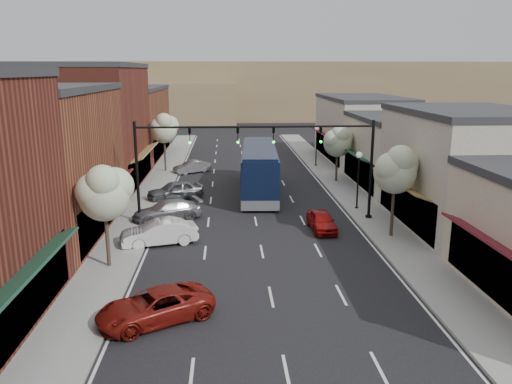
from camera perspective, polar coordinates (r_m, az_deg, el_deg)
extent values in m
plane|color=black|center=(27.37, 0.98, -8.28)|extent=(160.00, 160.00, 0.00)
cube|color=gray|center=(45.42, -11.48, 0.49)|extent=(2.80, 73.00, 0.15)
cube|color=gray|center=(46.15, 9.65, 0.78)|extent=(2.80, 73.00, 0.15)
cube|color=gray|center=(45.24, -9.72, 0.51)|extent=(0.25, 73.00, 0.17)
cube|color=gray|center=(45.86, 7.94, 0.76)|extent=(0.25, 73.00, 0.17)
cube|color=black|center=(20.97, -26.47, -12.18)|extent=(0.60, 11.90, 2.60)
cube|color=#1A412D|center=(20.09, -24.81, -8.46)|extent=(1.07, 9.80, 0.49)
cube|color=brown|center=(34.12, -24.57, 2.76)|extent=(9.00, 14.00, 9.00)
cube|color=#2D2D30|center=(33.65, -25.38, 10.64)|extent=(9.20, 14.10, 0.40)
cube|color=black|center=(33.47, -17.36, -1.91)|extent=(0.60, 11.90, 2.60)
cube|color=#57141D|center=(32.93, -16.19, 0.62)|extent=(1.07, 9.80, 0.49)
cube|color=maroon|center=(47.21, -18.69, 6.91)|extent=(9.00, 14.00, 10.50)
cube|color=#2D2D30|center=(46.95, -19.21, 13.52)|extent=(9.20, 14.10, 0.40)
cube|color=black|center=(46.83, -13.38, 2.69)|extent=(0.60, 11.90, 2.60)
cube|color=olive|center=(46.44, -12.51, 4.53)|extent=(1.07, 9.80, 0.49)
cube|color=brown|center=(62.84, -14.87, 7.55)|extent=(9.00, 18.00, 8.00)
cube|color=#2D2D30|center=(62.56, -15.11, 11.37)|extent=(9.20, 18.10, 0.40)
cube|color=black|center=(62.44, -10.94, 5.50)|extent=(0.60, 15.30, 2.60)
cube|color=#1A412D|center=(62.15, -10.26, 6.88)|extent=(1.07, 12.60, 0.49)
cube|color=black|center=(24.36, 26.92, -8.65)|extent=(0.60, 10.20, 2.60)
cube|color=#57141D|center=(23.47, 25.63, -5.42)|extent=(1.07, 8.40, 0.49)
cube|color=beige|center=(35.65, 22.92, 2.12)|extent=(8.00, 12.00, 7.50)
cube|color=#2D2D30|center=(35.15, 23.52, 8.43)|extent=(8.20, 12.10, 0.40)
cube|color=black|center=(34.65, 17.09, -1.36)|extent=(0.60, 10.20, 2.60)
cube|color=olive|center=(34.03, 16.01, 1.05)|extent=(1.07, 8.40, 0.49)
cube|color=beige|center=(46.66, 16.42, 4.21)|extent=(8.00, 12.00, 6.00)
cube|color=#2D2D30|center=(46.27, 16.69, 8.12)|extent=(8.20, 12.10, 0.40)
cube|color=black|center=(45.78, 11.94, 2.52)|extent=(0.60, 10.20, 2.60)
cube|color=#1A412D|center=(45.32, 11.05, 4.38)|extent=(1.07, 8.40, 0.49)
cube|color=beige|center=(59.82, 11.96, 6.93)|extent=(8.00, 16.00, 7.00)
cube|color=#2D2D30|center=(59.51, 12.14, 10.47)|extent=(8.20, 16.10, 0.40)
cube|color=black|center=(59.20, 8.40, 5.16)|extent=(0.60, 13.60, 2.60)
cube|color=#57141D|center=(58.84, 7.69, 6.61)|extent=(1.07, 11.20, 0.49)
cube|color=#7A6647|center=(115.40, -2.52, 11.58)|extent=(120.00, 30.00, 12.00)
cube|color=#7A6647|center=(106.02, -16.23, 9.79)|extent=(50.00, 20.00, 8.00)
cylinder|color=black|center=(36.20, 12.73, -2.84)|extent=(0.44, 0.44, 0.30)
cylinder|color=black|center=(35.42, 13.01, 2.37)|extent=(0.20, 0.20, 7.00)
cylinder|color=black|center=(34.03, 6.76, 7.46)|extent=(8.00, 0.14, 0.14)
imported|color=black|center=(34.17, 7.40, 6.45)|extent=(0.18, 0.46, 1.10)
sphere|color=#19E533|center=(34.11, 7.41, 5.73)|extent=(0.18, 0.18, 0.18)
imported|color=black|center=(33.72, 2.01, 6.46)|extent=(0.18, 0.46, 1.10)
sphere|color=#19E533|center=(33.66, 2.03, 5.73)|extent=(0.18, 0.18, 0.18)
cylinder|color=black|center=(35.31, -13.13, -3.28)|extent=(0.44, 0.44, 0.30)
cylinder|color=black|center=(34.50, -13.42, 2.05)|extent=(0.20, 0.20, 7.00)
cylinder|color=black|center=(33.56, -6.93, 7.37)|extent=(8.00, 0.14, 0.14)
imported|color=black|center=(33.66, -7.58, 6.34)|extent=(0.18, 0.46, 1.10)
sphere|color=#19E533|center=(33.59, -7.57, 5.60)|extent=(0.18, 0.18, 0.18)
imported|color=black|center=(33.58, -2.09, 6.43)|extent=(0.18, 0.46, 1.10)
sphere|color=#19E533|center=(33.52, -2.08, 5.69)|extent=(0.18, 0.18, 0.18)
cylinder|color=#47382B|center=(32.17, 15.34, -1.91)|extent=(0.20, 0.20, 3.71)
sphere|color=beige|center=(31.64, 15.60, 2.14)|extent=(2.60, 2.60, 2.60)
sphere|color=beige|center=(32.00, 16.33, 3.06)|extent=(2.00, 2.00, 2.00)
sphere|color=beige|center=(31.17, 15.13, 2.65)|extent=(1.90, 1.90, 1.90)
sphere|color=beige|center=(31.05, 16.18, 3.63)|extent=(1.70, 1.70, 1.70)
cylinder|color=#47382B|center=(47.24, 9.20, 3.06)|extent=(0.20, 0.20, 3.33)
sphere|color=beige|center=(46.91, 9.30, 5.56)|extent=(2.60, 2.60, 2.60)
sphere|color=beige|center=(47.25, 9.83, 6.10)|extent=(2.00, 2.00, 2.00)
sphere|color=beige|center=(46.49, 8.91, 5.89)|extent=(1.90, 1.90, 1.90)
sphere|color=beige|center=(46.34, 9.59, 6.49)|extent=(1.70, 1.70, 1.70)
cylinder|color=#47382B|center=(27.42, -16.64, -4.92)|extent=(0.20, 0.20, 3.52)
sphere|color=beige|center=(26.82, -16.96, -0.46)|extent=(2.60, 2.60, 2.60)
sphere|color=beige|center=(26.89, -15.84, 0.62)|extent=(2.00, 2.00, 2.00)
sphere|color=beige|center=(26.56, -17.99, 0.07)|extent=(1.90, 1.90, 1.90)
sphere|color=beige|center=(26.13, -17.13, 1.15)|extent=(1.70, 1.70, 1.70)
cylinder|color=#47382B|center=(52.35, -10.36, 4.33)|extent=(0.20, 0.20, 3.84)
sphere|color=beige|center=(52.03, -10.48, 6.94)|extent=(2.60, 2.60, 2.60)
sphere|color=beige|center=(52.21, -9.91, 7.51)|extent=(2.00, 2.00, 2.00)
sphere|color=beige|center=(51.74, -10.98, 7.28)|extent=(1.90, 1.90, 1.90)
sphere|color=beige|center=(51.42, -10.48, 7.94)|extent=(1.70, 1.70, 1.70)
cylinder|color=black|center=(38.48, 11.42, -1.86)|extent=(0.28, 0.28, 0.20)
cylinder|color=black|center=(38.02, 11.56, 0.90)|extent=(0.12, 0.12, 4.00)
sphere|color=white|center=(37.60, 11.72, 4.20)|extent=(0.44, 0.44, 0.44)
cylinder|color=black|center=(55.13, 6.84, 3.00)|extent=(0.28, 0.28, 0.20)
cylinder|color=black|center=(54.82, 6.90, 4.95)|extent=(0.12, 0.12, 4.00)
sphere|color=white|center=(54.53, 6.97, 7.26)|extent=(0.44, 0.44, 0.44)
cube|color=black|center=(42.58, 0.37, 2.72)|extent=(3.54, 13.23, 3.37)
cube|color=#595B60|center=(42.90, 0.36, 0.71)|extent=(3.56, 13.25, 0.76)
cube|color=black|center=(42.49, 0.37, 3.36)|extent=(3.54, 12.19, 1.20)
cube|color=black|center=(42.28, 0.37, 5.03)|extent=(3.28, 12.70, 0.27)
cube|color=black|center=(36.07, 0.50, 1.85)|extent=(2.27, 0.20, 1.31)
cylinder|color=black|center=(38.45, -1.47, -0.88)|extent=(0.41, 1.15, 1.14)
cylinder|color=black|center=(38.49, 2.37, -0.87)|extent=(0.41, 1.15, 1.14)
cylinder|color=black|center=(46.96, -1.27, 1.81)|extent=(0.41, 1.15, 1.14)
cylinder|color=black|center=(46.99, 1.87, 1.81)|extent=(0.41, 1.15, 1.14)
cylinder|color=black|center=(45.46, -1.30, 1.41)|extent=(0.41, 1.15, 1.14)
cylinder|color=black|center=(45.49, 1.94, 1.41)|extent=(0.41, 1.15, 1.14)
imported|color=#990C0B|center=(33.08, 7.51, -3.29)|extent=(1.68, 3.84, 1.29)
imported|color=maroon|center=(21.75, -11.46, -12.68)|extent=(5.36, 4.27, 1.36)
imported|color=silver|center=(30.71, -11.02, -4.57)|extent=(4.82, 2.72, 1.50)
imported|color=gray|center=(35.52, -10.13, -2.10)|extent=(5.24, 3.67, 1.41)
imported|color=#53565A|center=(41.14, -9.23, 0.21)|extent=(4.87, 3.46, 1.54)
imported|color=gray|center=(51.64, -7.34, 2.86)|extent=(3.94, 3.17, 1.26)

